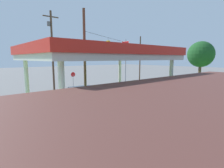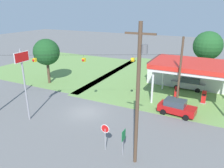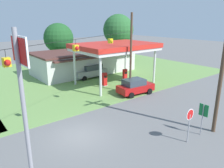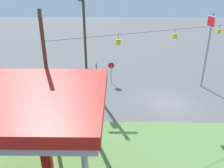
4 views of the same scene
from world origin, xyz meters
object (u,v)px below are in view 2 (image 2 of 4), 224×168
car_at_pumps_front (176,107)px  utility_pole_main (138,91)px  tree_west_verge (47,52)px  stop_sign_roadside (105,132)px  gas_station_canopy (194,66)px  car_at_pumps_rear (189,83)px  route_sign (123,138)px  tree_behind_station (208,46)px  fuel_pump_far (204,98)px  stop_sign_overhead (23,73)px  fuel_pump_near (177,93)px  gas_station_store (199,73)px

car_at_pumps_front → utility_pole_main: utility_pole_main is taller
utility_pole_main → tree_west_verge: size_ratio=1.52×
tree_west_verge → stop_sign_roadside: bearing=-35.0°
gas_station_canopy → car_at_pumps_rear: (-0.81, 4.70, -3.87)m
route_sign → tree_behind_station: 32.51m
car_at_pumps_front → tree_west_verge: bearing=179.8°
stop_sign_roadside → tree_west_verge: 20.85m
utility_pole_main → tree_west_verge: utility_pole_main is taller
utility_pole_main → fuel_pump_far: bearing=75.2°
car_at_pumps_front → stop_sign_overhead: 17.48m
stop_sign_roadside → tree_behind_station: tree_behind_station is taller
route_sign → tree_behind_station: bearing=83.1°
fuel_pump_near → stop_sign_overhead: stop_sign_overhead is taller
route_sign → tree_behind_station: (3.89, 32.12, 3.15)m
fuel_pump_far → car_at_pumps_rear: car_at_pumps_rear is taller
car_at_pumps_front → route_sign: (-2.55, -9.70, 0.78)m
gas_station_store → tree_behind_station: (0.22, 9.42, 3.09)m
stop_sign_roadside → route_sign: 1.73m
route_sign → tree_west_verge: tree_west_verge is taller
fuel_pump_far → car_at_pumps_front: car_at_pumps_front is taller
car_at_pumps_rear → tree_behind_station: bearing=-95.3°
fuel_pump_far → stop_sign_overhead: bearing=-142.1°
stop_sign_roadside → fuel_pump_far: bearing=-115.5°
gas_station_canopy → stop_sign_overhead: 20.34m
gas_station_store → stop_sign_roadside: (-5.39, -22.70, 0.05)m
fuel_pump_far → utility_pole_main: 16.15m
fuel_pump_far → tree_behind_station: bearing=94.0°
car_at_pumps_front → car_at_pumps_rear: 9.40m
gas_station_canopy → fuel_pump_near: gas_station_canopy is taller
gas_station_canopy → tree_behind_station: 17.73m
stop_sign_overhead → stop_sign_roadside: bearing=-6.1°
stop_sign_overhead → utility_pole_main: bearing=-6.2°
gas_station_canopy → gas_station_store: (0.26, 8.31, -3.08)m
stop_sign_roadside → gas_station_store: bearing=-103.4°
car_at_pumps_rear → gas_station_store: bearing=-106.1°
gas_station_canopy → stop_sign_overhead: bearing=-139.1°
gas_station_canopy → car_at_pumps_rear: 6.14m
utility_pole_main → stop_sign_overhead: bearing=173.8°
car_at_pumps_front → stop_sign_overhead: (-14.51, -8.61, 4.57)m
car_at_pumps_rear → tree_west_verge: tree_west_verge is taller
gas_station_store → car_at_pumps_rear: gas_station_store is taller
car_at_pumps_front → gas_station_store: bearing=90.5°
fuel_pump_near → tree_west_verge: bearing=-172.7°
fuel_pump_far → car_at_pumps_rear: (-2.54, 4.71, 0.14)m
stop_sign_roadside → utility_pole_main: bearing=173.5°
utility_pole_main → tree_behind_station: (2.64, 32.46, -1.31)m
car_at_pumps_front → route_sign: size_ratio=1.83×
gas_station_canopy → tree_west_verge: bearing=-173.2°
car_at_pumps_front → tree_west_verge: size_ratio=0.60×
stop_sign_overhead → gas_station_store: bearing=54.1°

